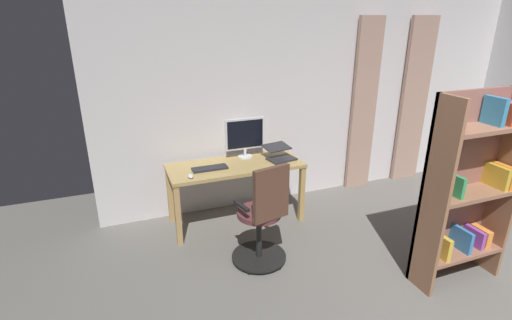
% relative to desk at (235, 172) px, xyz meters
% --- Properties ---
extents(back_room_partition, '(5.89, 0.10, 2.84)m').
position_rel_desk_xyz_m(back_room_partition, '(-1.38, -0.46, 0.78)').
color(back_room_partition, silver).
rests_on(back_room_partition, ground).
extents(curtain_left_panel, '(0.44, 0.06, 2.37)m').
position_rel_desk_xyz_m(curtain_left_panel, '(-2.85, -0.35, 0.54)').
color(curtain_left_panel, tan).
rests_on(curtain_left_panel, ground).
extents(curtain_right_panel, '(0.37, 0.06, 2.37)m').
position_rel_desk_xyz_m(curtain_right_panel, '(-1.98, -0.35, 0.54)').
color(curtain_right_panel, tan).
rests_on(curtain_right_panel, ground).
extents(desk, '(1.56, 0.62, 0.74)m').
position_rel_desk_xyz_m(desk, '(0.00, 0.00, 0.00)').
color(desk, tan).
rests_on(desk, ground).
extents(office_chair, '(0.56, 0.56, 1.09)m').
position_rel_desk_xyz_m(office_chair, '(0.02, 0.92, -0.14)').
color(office_chair, black).
rests_on(office_chair, ground).
extents(computer_monitor, '(0.48, 0.18, 0.48)m').
position_rel_desk_xyz_m(computer_monitor, '(-0.19, -0.19, 0.37)').
color(computer_monitor, silver).
rests_on(computer_monitor, desk).
extents(computer_keyboard, '(0.40, 0.14, 0.02)m').
position_rel_desk_xyz_m(computer_keyboard, '(0.32, 0.05, 0.11)').
color(computer_keyboard, '#232328').
rests_on(computer_keyboard, desk).
extents(laptop, '(0.37, 0.38, 0.15)m').
position_rel_desk_xyz_m(laptop, '(-0.56, 0.02, 0.15)').
color(laptop, '#232328').
rests_on(laptop, desk).
extents(computer_mouse, '(0.06, 0.10, 0.04)m').
position_rel_desk_xyz_m(computer_mouse, '(0.57, 0.21, 0.11)').
color(computer_mouse, silver).
rests_on(computer_mouse, desk).
extents(bookshelf, '(0.86, 0.30, 1.79)m').
position_rel_desk_xyz_m(bookshelf, '(-1.63, 1.72, 0.26)').
color(bookshelf, '#916346').
rests_on(bookshelf, ground).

